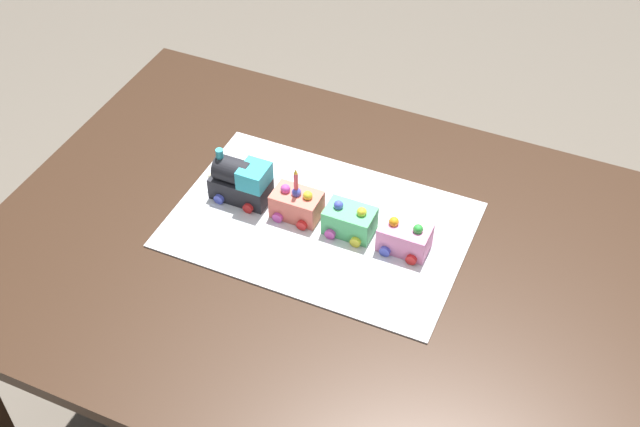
{
  "coord_description": "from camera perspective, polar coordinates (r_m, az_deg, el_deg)",
  "views": [
    {
      "loc": [
        0.43,
        -1.04,
        1.94
      ],
      "look_at": [
        -0.05,
        0.06,
        0.77
      ],
      "focal_mm": 46.29,
      "sensor_mm": 36.0,
      "label": 1
    }
  ],
  "objects": [
    {
      "name": "cake_locomotive",
      "position": [
        1.73,
        -5.49,
        2.27
      ],
      "size": [
        0.14,
        0.08,
        0.12
      ],
      "color": "#232328",
      "rests_on": "cake_board"
    },
    {
      "name": "birthday_candle",
      "position": [
        1.65,
        -1.68,
        2.38
      ],
      "size": [
        0.01,
        0.01,
        0.05
      ],
      "color": "#F24C59",
      "rests_on": "cake_car_hopper_coral"
    },
    {
      "name": "cake_car_hopper_coral",
      "position": [
        1.7,
        -1.61,
        0.67
      ],
      "size": [
        0.1,
        0.08,
        0.07
      ],
      "color": "#F27260",
      "rests_on": "cake_board"
    },
    {
      "name": "cake_car_flatbed_bubblegum",
      "position": [
        1.64,
        5.88,
        -1.65
      ],
      "size": [
        0.1,
        0.08,
        0.07
      ],
      "color": "pink",
      "rests_on": "cake_board"
    },
    {
      "name": "dining_table",
      "position": [
        1.73,
        0.83,
        -5.12
      ],
      "size": [
        1.4,
        1.0,
        0.74
      ],
      "color": "#382316",
      "rests_on": "ground"
    },
    {
      "name": "cake_car_caboose_mint_green",
      "position": [
        1.67,
        2.06,
        -0.48
      ],
      "size": [
        0.1,
        0.08,
        0.07
      ],
      "color": "#59CC7A",
      "rests_on": "cake_board"
    },
    {
      "name": "cake_board",
      "position": [
        1.7,
        0.0,
        -0.77
      ],
      "size": [
        0.6,
        0.4,
        0.0
      ],
      "primitive_type": "cube",
      "color": "silver",
      "rests_on": "dining_table"
    }
  ]
}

